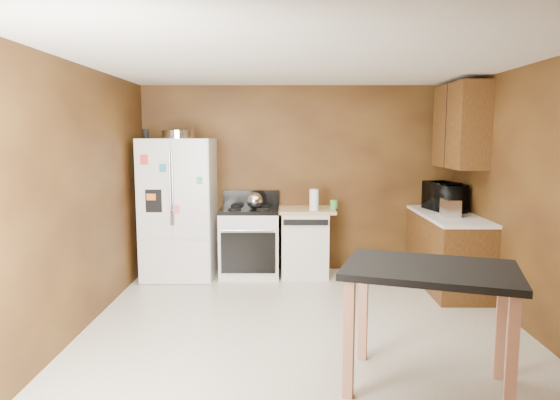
{
  "coord_description": "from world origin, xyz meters",
  "views": [
    {
      "loc": [
        -0.19,
        -4.5,
        1.84
      ],
      "look_at": [
        -0.24,
        0.85,
        1.14
      ],
      "focal_mm": 32.0,
      "sensor_mm": 36.0,
      "label": 1
    }
  ],
  "objects_px": {
    "microwave": "(444,198)",
    "green_canister": "(334,204)",
    "kettle": "(255,201)",
    "roasting_pan": "(178,134)",
    "refrigerator": "(179,209)",
    "pen_cup": "(146,134)",
    "gas_range": "(250,241)",
    "paper_towel": "(314,200)",
    "dishwasher": "(305,241)",
    "island": "(430,286)",
    "toaster": "(450,208)"
  },
  "relations": [
    {
      "from": "microwave",
      "to": "green_canister",
      "type": "bearing_deg",
      "value": 66.94
    },
    {
      "from": "kettle",
      "to": "microwave",
      "type": "xyz_separation_m",
      "value": [
        2.4,
        -0.14,
        0.06
      ]
    },
    {
      "from": "roasting_pan",
      "to": "refrigerator",
      "type": "bearing_deg",
      "value": 149.72
    },
    {
      "from": "pen_cup",
      "to": "gas_range",
      "type": "distance_m",
      "value": 1.9
    },
    {
      "from": "roasting_pan",
      "to": "green_canister",
      "type": "relative_size",
      "value": 3.89
    },
    {
      "from": "pen_cup",
      "to": "paper_towel",
      "type": "xyz_separation_m",
      "value": [
        2.11,
        0.04,
        -0.84
      ]
    },
    {
      "from": "green_canister",
      "to": "gas_range",
      "type": "height_order",
      "value": "gas_range"
    },
    {
      "from": "gas_range",
      "to": "dishwasher",
      "type": "xyz_separation_m",
      "value": [
        0.72,
        0.02,
        -0.01
      ]
    },
    {
      "from": "kettle",
      "to": "roasting_pan",
      "type": "bearing_deg",
      "value": -179.31
    },
    {
      "from": "microwave",
      "to": "pen_cup",
      "type": "bearing_deg",
      "value": 76.43
    },
    {
      "from": "kettle",
      "to": "refrigerator",
      "type": "height_order",
      "value": "refrigerator"
    },
    {
      "from": "kettle",
      "to": "refrigerator",
      "type": "xyz_separation_m",
      "value": [
        -0.98,
        -0.0,
        -0.11
      ]
    },
    {
      "from": "kettle",
      "to": "dishwasher",
      "type": "xyz_separation_m",
      "value": [
        0.65,
        0.08,
        -0.55
      ]
    },
    {
      "from": "green_canister",
      "to": "refrigerator",
      "type": "bearing_deg",
      "value": -177.03
    },
    {
      "from": "refrigerator",
      "to": "island",
      "type": "distance_m",
      "value": 3.76
    },
    {
      "from": "pen_cup",
      "to": "kettle",
      "type": "height_order",
      "value": "pen_cup"
    },
    {
      "from": "microwave",
      "to": "dishwasher",
      "type": "distance_m",
      "value": 1.86
    },
    {
      "from": "refrigerator",
      "to": "green_canister",
      "type": "bearing_deg",
      "value": 2.97
    },
    {
      "from": "gas_range",
      "to": "refrigerator",
      "type": "bearing_deg",
      "value": -176.19
    },
    {
      "from": "green_canister",
      "to": "microwave",
      "type": "distance_m",
      "value": 1.39
    },
    {
      "from": "kettle",
      "to": "pen_cup",
      "type": "bearing_deg",
      "value": -175.28
    },
    {
      "from": "microwave",
      "to": "paper_towel",
      "type": "bearing_deg",
      "value": 74.44
    },
    {
      "from": "paper_towel",
      "to": "kettle",
      "type": "bearing_deg",
      "value": 174.9
    },
    {
      "from": "island",
      "to": "kettle",
      "type": "bearing_deg",
      "value": 116.26
    },
    {
      "from": "gas_range",
      "to": "paper_towel",
      "type": "bearing_deg",
      "value": -8.64
    },
    {
      "from": "paper_towel",
      "to": "refrigerator",
      "type": "distance_m",
      "value": 1.75
    },
    {
      "from": "kettle",
      "to": "toaster",
      "type": "relative_size",
      "value": 0.76
    },
    {
      "from": "paper_towel",
      "to": "refrigerator",
      "type": "xyz_separation_m",
      "value": [
        -1.74,
        0.07,
        -0.12
      ]
    },
    {
      "from": "paper_towel",
      "to": "pen_cup",
      "type": "bearing_deg",
      "value": -178.83
    },
    {
      "from": "pen_cup",
      "to": "microwave",
      "type": "relative_size",
      "value": 0.21
    },
    {
      "from": "green_canister",
      "to": "gas_range",
      "type": "xyz_separation_m",
      "value": [
        -1.1,
        -0.04,
        -0.48
      ]
    },
    {
      "from": "island",
      "to": "gas_range",
      "type": "bearing_deg",
      "value": 116.89
    },
    {
      "from": "paper_towel",
      "to": "microwave",
      "type": "height_order",
      "value": "microwave"
    },
    {
      "from": "paper_towel",
      "to": "green_canister",
      "type": "xyz_separation_m",
      "value": [
        0.27,
        0.17,
        -0.08
      ]
    },
    {
      "from": "kettle",
      "to": "refrigerator",
      "type": "distance_m",
      "value": 0.98
    },
    {
      "from": "paper_towel",
      "to": "island",
      "type": "height_order",
      "value": "paper_towel"
    },
    {
      "from": "toaster",
      "to": "island",
      "type": "distance_m",
      "value": 2.48
    },
    {
      "from": "green_canister",
      "to": "microwave",
      "type": "relative_size",
      "value": 0.18
    },
    {
      "from": "kettle",
      "to": "green_canister",
      "type": "distance_m",
      "value": 1.04
    },
    {
      "from": "microwave",
      "to": "dishwasher",
      "type": "xyz_separation_m",
      "value": [
        -1.75,
        0.22,
        -0.61
      ]
    },
    {
      "from": "pen_cup",
      "to": "paper_towel",
      "type": "bearing_deg",
      "value": 1.17
    },
    {
      "from": "microwave",
      "to": "gas_range",
      "type": "relative_size",
      "value": 0.53
    },
    {
      "from": "kettle",
      "to": "island",
      "type": "relative_size",
      "value": 0.15
    },
    {
      "from": "pen_cup",
      "to": "island",
      "type": "distance_m",
      "value": 4.08
    },
    {
      "from": "roasting_pan",
      "to": "paper_towel",
      "type": "xyz_separation_m",
      "value": [
        1.73,
        -0.06,
        -0.83
      ]
    },
    {
      "from": "roasting_pan",
      "to": "refrigerator",
      "type": "relative_size",
      "value": 0.23
    },
    {
      "from": "roasting_pan",
      "to": "paper_towel",
      "type": "distance_m",
      "value": 1.91
    },
    {
      "from": "roasting_pan",
      "to": "green_canister",
      "type": "distance_m",
      "value": 2.19
    },
    {
      "from": "green_canister",
      "to": "toaster",
      "type": "distance_m",
      "value": 1.47
    },
    {
      "from": "roasting_pan",
      "to": "kettle",
      "type": "xyz_separation_m",
      "value": [
        0.96,
        0.01,
        -0.85
      ]
    }
  ]
}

